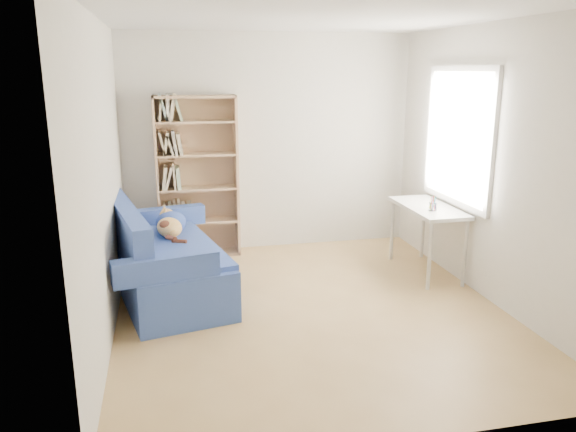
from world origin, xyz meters
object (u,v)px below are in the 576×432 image
at_px(sofa, 162,260).
at_px(pen_cup, 433,205).
at_px(desk, 428,214).
at_px(bookshelf, 198,184).

relative_size(sofa, pen_cup, 13.20).
relative_size(desk, pen_cup, 6.86).
bearing_deg(bookshelf, desk, -25.71).
bearing_deg(desk, sofa, 180.00).
xyz_separation_m(sofa, desk, (2.82, -0.00, 0.31)).
height_order(bookshelf, desk, bookshelf).
bearing_deg(pen_cup, bookshelf, 150.18).
relative_size(sofa, desk, 1.93).
bearing_deg(pen_cup, desk, 76.54).
distance_m(sofa, pen_cup, 2.81).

